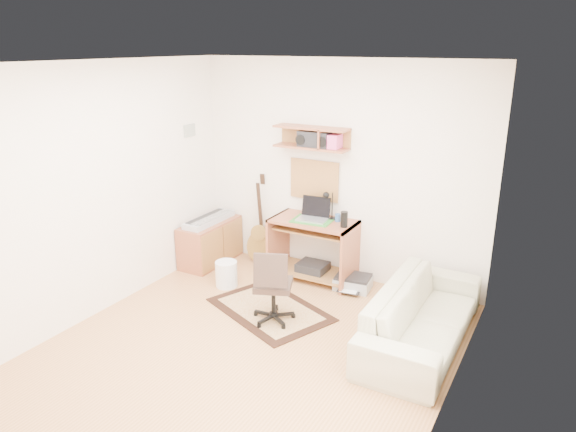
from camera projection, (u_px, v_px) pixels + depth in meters
The scene contains 22 objects.
floor at pixel (248, 350), 5.01m from camera, with size 3.60×4.00×0.01m, color tan.
ceiling at pixel (240, 62), 4.19m from camera, with size 3.60×4.00×0.01m, color white.
back_wall at pixel (338, 172), 6.27m from camera, with size 3.60×0.01×2.60m, color white.
left_wall at pixel (97, 192), 5.43m from camera, with size 0.01×4.00×2.60m, color white.
right_wall at pixel (457, 258), 3.77m from camera, with size 0.01×4.00×2.60m, color white.
wall_shelf at pixel (311, 138), 6.17m from camera, with size 0.90×0.25×0.26m, color #A35839.
cork_board at pixel (314, 180), 6.42m from camera, with size 0.64×0.03×0.49m, color tan.
wall_photo at pixel (190, 130), 6.54m from camera, with size 0.02×0.20×0.15m, color #4C8CBF.
desk at pixel (313, 250), 6.41m from camera, with size 1.00×0.55×0.75m, color #A35839, non-canonical shape.
laptop at pixel (313, 210), 6.23m from camera, with size 0.35×0.35×0.27m, color silver, non-canonical shape.
speaker at pixel (344, 219), 6.03m from camera, with size 0.08×0.08×0.18m, color black.
desk_lamp at pixel (332, 206), 6.27m from camera, with size 0.11×0.11×0.34m, color black, non-canonical shape.
pencil_cup at pixel (338, 218), 6.23m from camera, with size 0.06×0.06×0.09m, color #2E548B.
boombox at pixel (314, 140), 6.15m from camera, with size 0.38×0.17×0.19m, color black.
rug at pixel (270, 309), 5.74m from camera, with size 1.28×0.85×0.02m, color beige.
task_chair at pixel (273, 285), 5.39m from camera, with size 0.42×0.42×0.82m, color #34261E, non-canonical shape.
cabinet at pixel (210, 242), 6.92m from camera, with size 0.40×0.90×0.55m, color #A35839.
music_keyboard at pixel (209, 220), 6.83m from camera, with size 0.25×0.80×0.07m, color #B2B5BA.
guitar at pixel (258, 219), 6.85m from camera, with size 0.31×0.19×1.17m, color olive, non-canonical shape.
waste_basket at pixel (226, 274), 6.26m from camera, with size 0.26×0.26×0.31m, color white.
printer at pixel (353, 282), 6.22m from camera, with size 0.41×0.32×0.15m, color #A5A8AA.
sofa at pixel (423, 306), 5.03m from camera, with size 1.92×0.56×0.75m, color beige.
Camera 1 is at (2.45, -3.63, 2.76)m, focal length 33.15 mm.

